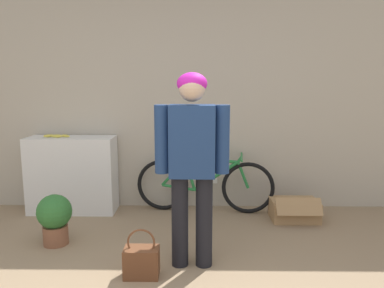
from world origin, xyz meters
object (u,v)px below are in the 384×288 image
(person, at_px, (192,154))
(potted_plant, at_px, (55,217))
(bicycle, at_px, (204,184))
(handbag, at_px, (142,261))
(cardboard_box, at_px, (294,210))
(banana, at_px, (57,136))

(person, height_order, potted_plant, person)
(person, relative_size, bicycle, 0.99)
(handbag, height_order, cardboard_box, handbag)
(person, distance_m, cardboard_box, 1.76)
(potted_plant, bearing_deg, person, -16.77)
(handbag, relative_size, cardboard_box, 0.77)
(bicycle, height_order, handbag, bicycle)
(cardboard_box, bearing_deg, banana, 175.33)
(banana, height_order, handbag, banana)
(bicycle, distance_m, cardboard_box, 1.05)
(cardboard_box, bearing_deg, person, -136.71)
(handbag, bearing_deg, cardboard_box, 39.61)
(person, bearing_deg, handbag, -152.84)
(person, distance_m, handbag, 0.93)
(bicycle, height_order, potted_plant, bicycle)
(person, bearing_deg, banana, 141.33)
(banana, relative_size, cardboard_box, 0.62)
(handbag, xyz_separation_m, cardboard_box, (1.52, 1.26, -0.02))
(cardboard_box, bearing_deg, potted_plant, -164.52)
(bicycle, xyz_separation_m, potted_plant, (-1.43, -0.93, -0.06))
(bicycle, height_order, cardboard_box, bicycle)
(bicycle, relative_size, potted_plant, 3.35)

